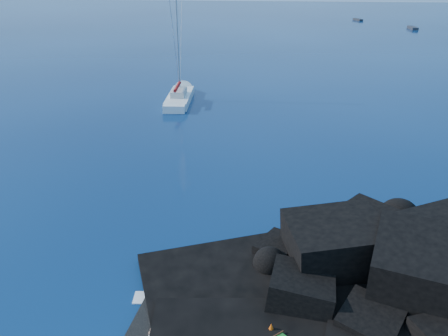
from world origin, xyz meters
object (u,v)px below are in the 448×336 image
object	(u,v)px
marker_cone	(271,329)
distant_boat_b	(412,29)
sailboat	(180,101)
sunbather	(170,334)
distant_boat_a	(358,20)

from	to	relation	value
marker_cone	distant_boat_b	size ratio (longest dim) A/B	0.12
sailboat	sunbather	distance (m)	37.66
sunbather	marker_cone	world-z (taller)	marker_cone
sailboat	distant_boat_b	size ratio (longest dim) A/B	2.80
sunbather	distant_boat_b	bearing A→B (deg)	75.52
marker_cone	distant_boat_a	size ratio (longest dim) A/B	0.15
marker_cone	distant_boat_a	distance (m)	128.18
sunbather	marker_cone	bearing A→B (deg)	14.26
sunbather	distant_boat_a	distance (m)	129.74
sunbather	distant_boat_a	size ratio (longest dim) A/B	0.45
sailboat	distant_boat_a	bearing A→B (deg)	64.44
sunbather	distant_boat_b	world-z (taller)	sunbather
sunbather	distant_boat_a	bearing A→B (deg)	82.82
sailboat	marker_cone	distance (m)	38.10
marker_cone	sailboat	bearing A→B (deg)	107.08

